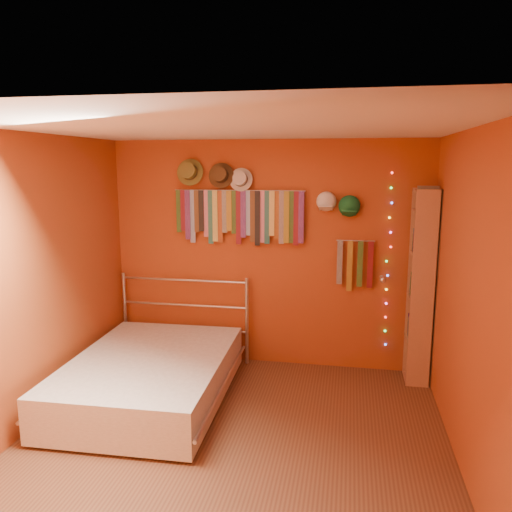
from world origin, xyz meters
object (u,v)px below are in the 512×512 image
Objects in this scene: tie_rack at (240,214)px; bookshelf at (425,286)px; reading_lamp at (383,279)px; bed at (150,376)px.

bookshelf reaches higher than tie_rack.
tie_rack reaches higher than reading_lamp.
reading_lamp is 0.13× the size of bed.
bookshelf is 0.96× the size of bed.
tie_rack is 1.66m from reading_lamp.
bed is at bearing -160.59° from bookshelf.
bookshelf is (0.42, -0.00, -0.05)m from reading_lamp.
tie_rack is 1.93m from bed.
tie_rack is 0.72× the size of bookshelf.
bookshelf reaches higher than bed.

